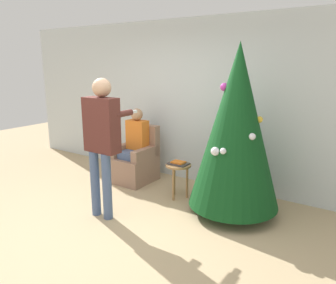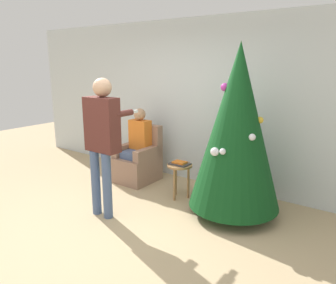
{
  "view_description": "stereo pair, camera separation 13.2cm",
  "coord_description": "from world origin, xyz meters",
  "px_view_note": "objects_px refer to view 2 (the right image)",
  "views": [
    {
      "loc": [
        2.63,
        -2.53,
        2.0
      ],
      "look_at": [
        0.35,
        0.84,
        1.01
      ],
      "focal_mm": 35.0,
      "sensor_mm": 36.0,
      "label": 1
    },
    {
      "loc": [
        2.74,
        -2.45,
        2.0
      ],
      "look_at": [
        0.35,
        0.84,
        1.01
      ],
      "focal_mm": 35.0,
      "sensor_mm": 36.0,
      "label": 2
    }
  ],
  "objects_px": {
    "christmas_tree": "(237,127)",
    "side_stool": "(180,171)",
    "person_standing": "(102,134)",
    "person_seated": "(137,142)",
    "armchair": "(139,161)"
  },
  "relations": [
    {
      "from": "christmas_tree",
      "to": "side_stool",
      "type": "xyz_separation_m",
      "value": [
        -0.89,
        0.04,
        -0.77
      ]
    },
    {
      "from": "armchair",
      "to": "person_seated",
      "type": "relative_size",
      "value": 0.76
    },
    {
      "from": "christmas_tree",
      "to": "armchair",
      "type": "distance_m",
      "value": 2.1
    },
    {
      "from": "armchair",
      "to": "person_standing",
      "type": "height_order",
      "value": "person_standing"
    },
    {
      "from": "armchair",
      "to": "side_stool",
      "type": "xyz_separation_m",
      "value": [
        1.01,
        -0.23,
        0.1
      ]
    },
    {
      "from": "side_stool",
      "to": "armchair",
      "type": "bearing_deg",
      "value": 167.18
    },
    {
      "from": "person_standing",
      "to": "christmas_tree",
      "type": "bearing_deg",
      "value": 35.71
    },
    {
      "from": "armchair",
      "to": "person_seated",
      "type": "bearing_deg",
      "value": -90.0
    },
    {
      "from": "person_seated",
      "to": "side_stool",
      "type": "distance_m",
      "value": 1.06
    },
    {
      "from": "person_standing",
      "to": "person_seated",
      "type": "bearing_deg",
      "value": 112.07
    },
    {
      "from": "christmas_tree",
      "to": "person_seated",
      "type": "xyz_separation_m",
      "value": [
        -1.9,
        0.24,
        -0.51
      ]
    },
    {
      "from": "person_standing",
      "to": "armchair",
      "type": "bearing_deg",
      "value": 111.66
    },
    {
      "from": "christmas_tree",
      "to": "person_standing",
      "type": "bearing_deg",
      "value": -144.29
    },
    {
      "from": "christmas_tree",
      "to": "side_stool",
      "type": "bearing_deg",
      "value": 177.74
    },
    {
      "from": "christmas_tree",
      "to": "person_seated",
      "type": "relative_size",
      "value": 1.81
    }
  ]
}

